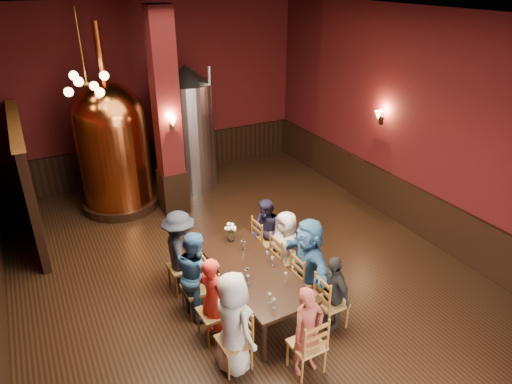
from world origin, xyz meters
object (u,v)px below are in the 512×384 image
person_1 (213,299)px  person_2 (196,273)px  rose_vase (231,230)px  dining_table (252,272)px  steel_vessel (189,129)px  copper_kettle (113,146)px  person_0 (233,323)px

person_1 → person_2: (-0.02, 0.66, 0.04)m
person_1 → rose_vase: size_ratio=4.00×
person_1 → dining_table: bearing=-88.5°
person_2 → rose_vase: size_ratio=4.21×
person_1 → steel_vessel: (1.63, 5.28, 0.84)m
dining_table → steel_vessel: (0.79, 4.93, 0.87)m
person_2 → rose_vase: bearing=-62.8°
copper_kettle → rose_vase: copper_kettle is taller
person_0 → steel_vessel: (1.61, 5.95, 0.77)m
steel_vessel → rose_vase: 4.12m
person_0 → copper_kettle: bearing=-7.5°
person_1 → copper_kettle: (-0.27, 5.02, 0.81)m
copper_kettle → person_1: bearing=-86.9°
dining_table → steel_vessel: steel_vessel is taller
dining_table → person_0: bearing=-130.4°
dining_table → copper_kettle: size_ratio=0.58×
dining_table → copper_kettle: (-1.11, 4.67, 0.84)m
steel_vessel → person_0: bearing=-105.2°
person_0 → steel_vessel: bearing=-25.6°
person_0 → person_1: person_0 is taller
dining_table → person_1: (-0.84, -0.35, 0.02)m
person_2 → dining_table: bearing=-116.3°
person_0 → rose_vase: person_0 is taller
person_0 → person_2: bearing=-8.9°
copper_kettle → rose_vase: 3.97m
rose_vase → steel_vessel: bearing=79.6°
person_0 → steel_vessel: 6.22m
dining_table → copper_kettle: copper_kettle is taller
person_0 → copper_kettle: copper_kettle is taller
person_0 → steel_vessel: size_ratio=0.50×
person_0 → person_2: (-0.04, 1.33, -0.03)m
person_2 → copper_kettle: size_ratio=0.36×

